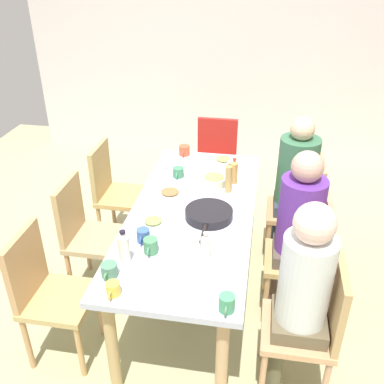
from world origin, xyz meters
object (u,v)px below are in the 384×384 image
bottle_3 (124,247)px  cup_0 (184,151)px  chair_4 (85,230)px  plate_2 (170,193)px  person_3 (295,179)px  cup_2 (109,270)px  dining_table (192,222)px  cup_6 (167,162)px  cup_3 (143,236)px  chair_3 (303,205)px  chair_5 (114,188)px  bottle_2 (229,177)px  serving_pan (209,214)px  cup_7 (113,289)px  cup_5 (151,246)px  chair_0 (46,289)px  plate_1 (153,222)px  bottle_0 (206,247)px  chair_1 (307,253)px  cup_1 (227,303)px  plate_0 (223,160)px  bottle_1 (234,171)px  cup_4 (178,172)px  person_1 (298,223)px  chair_2 (216,161)px  chair_6 (313,323)px  bowl_0 (214,180)px  person_6 (302,287)px

bottle_3 → cup_0: bearing=177.4°
chair_4 → plate_2: size_ratio=3.87×
person_3 → cup_2: size_ratio=9.95×
dining_table → cup_6: cup_6 is taller
person_3 → cup_3: bearing=-42.4°
cup_3 → chair_3: bearing=134.9°
chair_5 → bottle_2: bearing=72.2°
serving_pan → cup_0: cup_0 is taller
dining_table → person_3: size_ratio=1.52×
plate_2 → cup_7: cup_7 is taller
cup_0 → cup_5: size_ratio=1.05×
chair_0 → cup_0: size_ratio=7.21×
chair_4 → plate_1: size_ratio=4.41×
bottle_0 → bottle_2: (-0.80, 0.05, 0.03)m
dining_table → chair_1: 0.81m
dining_table → cup_7: bearing=-16.9°
bottle_0 → dining_table: bearing=-161.5°
cup_1 → bottle_2: bottle_2 is taller
plate_0 → chair_0: bearing=-32.5°
cup_6 → bottle_1: size_ratio=0.55×
chair_3 → cup_4: (0.16, -0.98, 0.29)m
serving_pan → cup_5: 0.51m
bottle_0 → bottle_2: 0.80m
person_1 → cup_2: (0.73, -1.03, 0.05)m
cup_4 → cup_6: size_ratio=1.08×
plate_1 → cup_2: bearing=-11.7°
chair_2 → chair_4: (1.33, -0.79, 0.00)m
cup_1 → cup_3: (-0.49, -0.56, -0.00)m
cup_6 → cup_2: bearing=-0.8°
chair_6 → bowl_0: 1.28m
person_1 → cup_6: (-0.63, -1.01, 0.05)m
person_6 → plate_2: (-0.82, -0.89, 0.02)m
plate_2 → cup_5: cup_5 is taller
chair_4 → serving_pan: chair_4 is taller
chair_1 → serving_pan: chair_1 is taller
person_3 → chair_5: 1.51m
dining_table → serving_pan: bearing=63.0°
bowl_0 → cup_3: (0.78, -0.33, 0.00)m
plate_0 → serving_pan: 0.87m
chair_0 → chair_4: (-0.63, 0.00, 0.00)m
plate_1 → chair_1: bearing=101.0°
bowl_0 → bottle_3: bearing=-21.2°
chair_5 → cup_1: 1.90m
bowl_0 → cup_7: 1.31m
bowl_0 → bottle_1: size_ratio=0.90×
cup_6 → plate_2: bearing=15.0°
chair_6 → bottle_0: (-0.14, -0.63, 0.34)m
chair_4 → plate_2: bearing=107.6°
chair_5 → dining_table: bearing=51.3°
plate_0 → bottle_0: 1.29m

